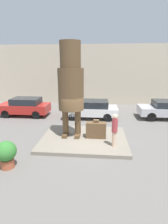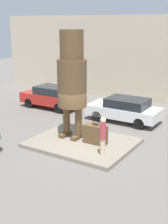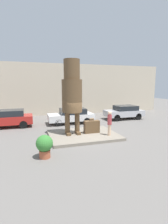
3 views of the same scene
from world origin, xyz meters
name	(u,v)px [view 1 (image 1 of 3)]	position (x,y,z in m)	size (l,w,h in m)	color
ground_plane	(84,140)	(0.00, 0.00, 0.00)	(60.00, 60.00, 0.00)	slate
pedestal	(84,139)	(0.00, 0.00, 0.09)	(4.83, 3.81, 0.19)	gray
building_backdrop	(92,75)	(0.00, 9.96, 3.12)	(28.00, 0.60, 6.24)	beige
statue_figure	(71,83)	(-0.75, 0.26, 3.26)	(1.42, 1.42, 5.25)	brown
giant_suitcase	(96,130)	(0.68, 0.09, 0.65)	(1.13, 0.46, 1.10)	brown
tourist	(115,129)	(1.63, -0.93, 1.13)	(0.29, 0.29, 1.73)	beige
parked_car_red	(25,106)	(-5.43, 4.55, 0.81)	(4.13, 1.79, 1.53)	#B2231E
parked_car_white	(91,109)	(0.18, 4.42, 0.77)	(4.32, 1.87, 1.45)	silver
parked_car_silver	(166,109)	(6.15, 4.78, 0.80)	(4.10, 1.90, 1.47)	#B7B7BC
planter_pot	(6,153)	(-3.01, -2.99, 0.67)	(0.86, 0.86, 1.20)	#AD5638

